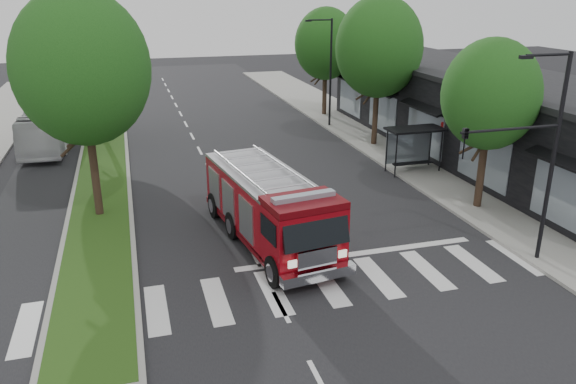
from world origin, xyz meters
name	(u,v)px	position (x,y,z in m)	size (l,w,h in m)	color
ground	(254,256)	(0.00, 0.00, 0.00)	(140.00, 140.00, 0.00)	black
sidewalk_right	(415,160)	(12.50, 10.00, 0.07)	(5.00, 80.00, 0.15)	gray
median	(105,149)	(-6.00, 18.00, 0.08)	(3.00, 50.00, 0.15)	gray
storefront_row	(483,117)	(17.00, 10.00, 2.50)	(8.00, 30.00, 5.00)	black
bus_shelter	(413,137)	(11.20, 8.15, 2.04)	(3.20, 1.60, 2.61)	black
tree_right_near	(491,95)	(11.50, 2.00, 5.51)	(4.40, 4.40, 8.05)	black
tree_right_mid	(379,47)	(11.50, 14.00, 6.49)	(5.60, 5.60, 9.72)	black
tree_right_far	(326,44)	(11.50, 24.00, 5.84)	(5.00, 5.00, 8.73)	black
tree_median_near	(82,68)	(-6.00, 6.00, 6.81)	(5.80, 5.80, 10.16)	black
tree_median_far	(94,46)	(-6.00, 20.00, 6.49)	(5.60, 5.60, 9.72)	black
streetlight_right_near	(535,147)	(9.61, -3.50, 4.67)	(4.08, 0.22, 8.00)	black
streetlight_right_far	(329,68)	(10.35, 20.00, 4.48)	(2.11, 0.20, 8.00)	black
fire_engine	(269,207)	(0.90, 1.11, 1.54)	(4.03, 9.58, 3.22)	#560409
city_bus	(51,124)	(-9.33, 20.21, 1.47)	(2.47, 10.54, 2.94)	silver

